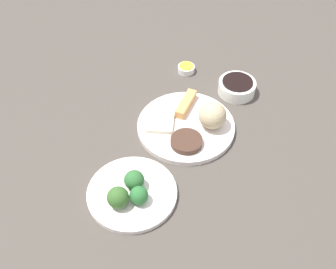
{
  "coord_description": "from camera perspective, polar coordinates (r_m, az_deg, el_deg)",
  "views": [
    {
      "loc": [
        0.29,
        -0.83,
        0.9
      ],
      "look_at": [
        0.03,
        -0.1,
        0.06
      ],
      "focal_mm": 44.71,
      "sensor_mm": 36.0,
      "label": 1
    }
  ],
  "objects": [
    {
      "name": "tabletop",
      "position": [
        1.25,
        0.44,
        1.87
      ],
      "size": [
        2.2,
        2.2,
        0.02
      ],
      "primitive_type": "cube",
      "color": "#48413A",
      "rests_on": "ground"
    },
    {
      "name": "main_plate",
      "position": [
        1.21,
        2.46,
        1.11
      ],
      "size": [
        0.28,
        0.28,
        0.02
      ],
      "primitive_type": "cylinder",
      "color": "white",
      "rests_on": "tabletop"
    },
    {
      "name": "rice_scoop",
      "position": [
        1.18,
        6.09,
        2.65
      ],
      "size": [
        0.08,
        0.08,
        0.08
      ],
      "primitive_type": "sphere",
      "color": "tan",
      "rests_on": "main_plate"
    },
    {
      "name": "spring_roll",
      "position": [
        1.25,
        2.45,
        4.2
      ],
      "size": [
        0.03,
        0.11,
        0.03
      ],
      "primitive_type": "cube",
      "rotation": [
        0.0,
        0.0,
        1.52
      ],
      "color": "#DC9955",
      "rests_on": "main_plate"
    },
    {
      "name": "crab_rangoon_wonton",
      "position": [
        1.2,
        -1.02,
        1.62
      ],
      "size": [
        0.09,
        0.1,
        0.01
      ],
      "primitive_type": "cube",
      "rotation": [
        0.0,
        0.0,
        0.26
      ],
      "color": "beige",
      "rests_on": "main_plate"
    },
    {
      "name": "stir_fry_heap",
      "position": [
        1.15,
        2.52,
        -0.95
      ],
      "size": [
        0.09,
        0.09,
        0.02
      ],
      "primitive_type": "cylinder",
      "color": "#442C21",
      "rests_on": "main_plate"
    },
    {
      "name": "broccoli_plate",
      "position": [
        1.07,
        -5.04,
        -7.94
      ],
      "size": [
        0.23,
        0.23,
        0.01
      ],
      "primitive_type": "cylinder",
      "color": "white",
      "rests_on": "tabletop"
    },
    {
      "name": "broccoli_floret_0",
      "position": [
        1.05,
        -4.5,
        -6.25
      ],
      "size": [
        0.05,
        0.05,
        0.05
      ],
      "primitive_type": "sphere",
      "color": "#2E6630",
      "rests_on": "broccoli_plate"
    },
    {
      "name": "broccoli_floret_1",
      "position": [
        1.02,
        -6.84,
        -8.52
      ],
      "size": [
        0.05,
        0.05,
        0.05
      ],
      "primitive_type": "sphere",
      "color": "#366128",
      "rests_on": "broccoli_plate"
    },
    {
      "name": "broccoli_floret_2",
      "position": [
        1.02,
        -3.99,
        -8.26
      ],
      "size": [
        0.05,
        0.05,
        0.05
      ],
      "primitive_type": "sphere",
      "color": "#2A6A31",
      "rests_on": "broccoli_plate"
    },
    {
      "name": "soy_sauce_bowl",
      "position": [
        1.33,
        9.36,
        6.36
      ],
      "size": [
        0.12,
        0.12,
        0.04
      ],
      "primitive_type": "cylinder",
      "color": "white",
      "rests_on": "tabletop"
    },
    {
      "name": "soy_sauce_bowl_liquid",
      "position": [
        1.32,
        9.48,
        7.09
      ],
      "size": [
        0.09,
        0.09,
        0.0
      ],
      "primitive_type": "cylinder",
      "color": "black",
      "rests_on": "soy_sauce_bowl"
    },
    {
      "name": "sauce_ramekin_hot_mustard",
      "position": [
        1.4,
        2.51,
        8.93
      ],
      "size": [
        0.06,
        0.06,
        0.02
      ],
      "primitive_type": "cylinder",
      "color": "white",
      "rests_on": "tabletop"
    },
    {
      "name": "sauce_ramekin_hot_mustard_liquid",
      "position": [
        1.39,
        2.52,
        9.33
      ],
      "size": [
        0.05,
        0.05,
        0.0
      ],
      "primitive_type": "cylinder",
      "color": "yellow",
      "rests_on": "sauce_ramekin_hot_mustard"
    }
  ]
}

